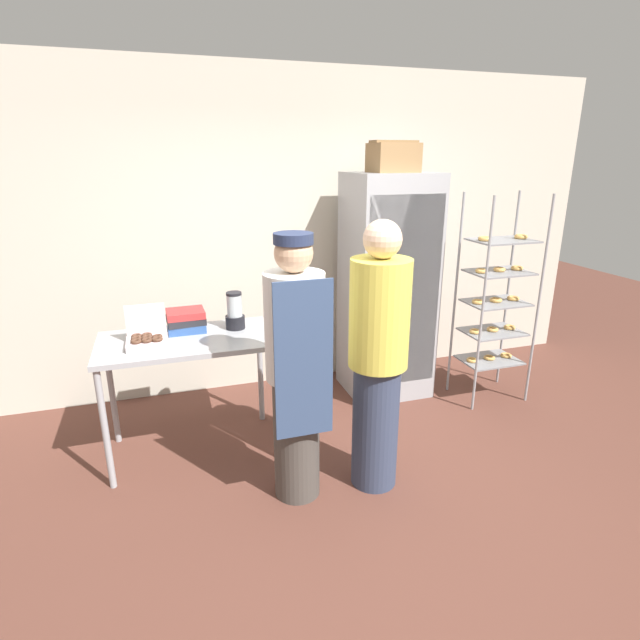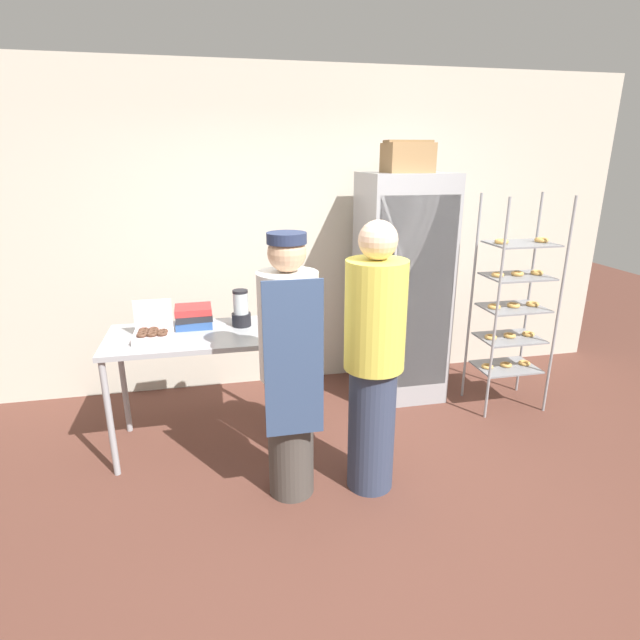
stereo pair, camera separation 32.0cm
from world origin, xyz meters
TOP-DOWN VIEW (x-y plane):
  - ground_plane at (0.00, 0.00)m, footprint 14.00×14.00m
  - back_wall at (0.00, 2.19)m, footprint 6.40×0.12m
  - refrigerator at (0.85, 1.63)m, footprint 0.72×0.68m
  - baking_rack at (1.70, 1.20)m, footprint 0.58×0.43m
  - prep_counter at (-0.94, 1.11)m, footprint 1.21×0.67m
  - donut_box at (-1.20, 1.04)m, footprint 0.27×0.22m
  - blender_pitcher at (-0.58, 1.22)m, footprint 0.14×0.14m
  - binder_stack at (-0.92, 1.27)m, footprint 0.28×0.24m
  - cardboard_storage_box at (0.81, 1.55)m, footprint 0.37×0.31m
  - person_baker at (-0.34, 0.38)m, footprint 0.36×0.38m
  - person_customer at (0.18, 0.34)m, footprint 0.37×0.37m

SIDE VIEW (x-z plane):
  - ground_plane at x=0.00m, z-range 0.00..0.00m
  - prep_counter at x=-0.94m, z-range 0.35..1.24m
  - person_baker at x=-0.34m, z-range 0.04..1.74m
  - baking_rack at x=1.70m, z-range -0.01..1.81m
  - person_customer at x=0.18m, z-range 0.02..1.79m
  - donut_box at x=-1.20m, z-range 0.81..1.07m
  - binder_stack at x=-0.92m, z-range 0.89..1.05m
  - refrigerator at x=0.85m, z-range 0.00..1.98m
  - blender_pitcher at x=-0.58m, z-range 0.88..1.15m
  - back_wall at x=0.00m, z-range 0.00..2.86m
  - cardboard_storage_box at x=0.81m, z-range 1.98..2.23m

